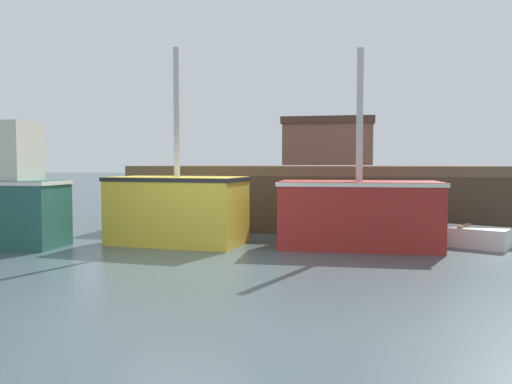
{
  "coord_description": "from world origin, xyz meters",
  "views": [
    {
      "loc": [
        2.94,
        -8.37,
        1.76
      ],
      "look_at": [
        0.52,
        4.55,
        1.01
      ],
      "focal_mm": 35.63,
      "sensor_mm": 36.0,
      "label": 1
    }
  ],
  "objects_px": {
    "fishing_boat_mid": "(359,212)",
    "rowboat": "(464,236)",
    "fishing_boat_near_right": "(177,208)",
    "fishing_boat_near_left": "(0,198)"
  },
  "relations": [
    {
      "from": "fishing_boat_mid",
      "to": "rowboat",
      "type": "bearing_deg",
      "value": 16.38
    },
    {
      "from": "fishing_boat_mid",
      "to": "rowboat",
      "type": "xyz_separation_m",
      "value": [
        2.21,
        0.65,
        -0.54
      ]
    },
    {
      "from": "fishing_boat_near_left",
      "to": "fishing_boat_near_right",
      "type": "distance_m",
      "value": 3.72
    },
    {
      "from": "fishing_boat_near_right",
      "to": "rowboat",
      "type": "height_order",
      "value": "fishing_boat_near_right"
    },
    {
      "from": "fishing_boat_mid",
      "to": "fishing_boat_near_left",
      "type": "bearing_deg",
      "value": -170.77
    },
    {
      "from": "fishing_boat_near_left",
      "to": "fishing_boat_near_right",
      "type": "height_order",
      "value": "fishing_boat_near_right"
    },
    {
      "from": "fishing_boat_near_right",
      "to": "rowboat",
      "type": "relative_size",
      "value": 2.21
    },
    {
      "from": "rowboat",
      "to": "fishing_boat_near_right",
      "type": "bearing_deg",
      "value": -171.94
    },
    {
      "from": "fishing_boat_near_left",
      "to": "fishing_boat_near_right",
      "type": "relative_size",
      "value": 0.68
    },
    {
      "from": "fishing_boat_mid",
      "to": "rowboat",
      "type": "height_order",
      "value": "fishing_boat_mid"
    }
  ]
}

